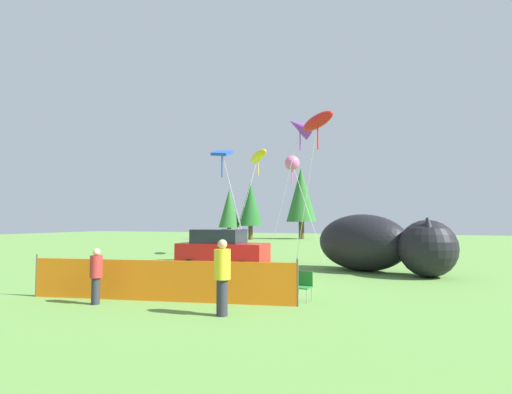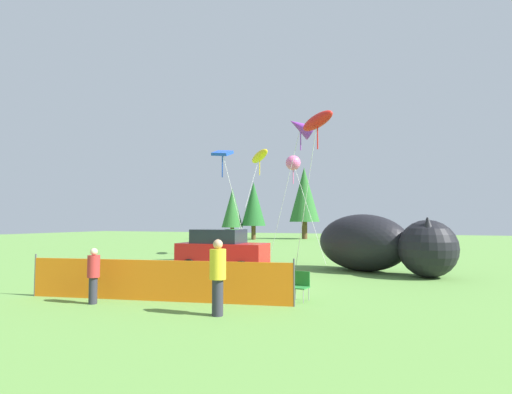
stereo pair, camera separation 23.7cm
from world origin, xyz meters
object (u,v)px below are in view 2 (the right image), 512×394
object	(u,v)px
spectator_in_yellow_shirt	(218,274)
kite_blue_box	(223,155)
kite_pink_octopus	(293,163)
kite_purple_delta	(300,127)
kite_red_lizard	(317,122)
spectator_in_white_shirt	(93,273)
kite_yellow_hero	(260,157)
inflatable_cat	(379,245)
parked_car	(222,251)
folding_chair	(301,284)

from	to	relation	value
spectator_in_yellow_shirt	kite_blue_box	world-z (taller)	kite_blue_box
kite_pink_octopus	kite_purple_delta	distance (m)	3.02
spectator_in_yellow_shirt	kite_purple_delta	size ratio (longest dim) A/B	0.23
kite_red_lizard	kite_blue_box	world-z (taller)	kite_red_lizard
spectator_in_white_shirt	kite_yellow_hero	world-z (taller)	kite_yellow_hero
kite_purple_delta	kite_yellow_hero	distance (m)	5.66
inflatable_cat	kite_red_lizard	world-z (taller)	kite_red_lizard
parked_car	inflatable_cat	size ratio (longest dim) A/B	0.63
folding_chair	inflatable_cat	distance (m)	7.72
spectator_in_white_shirt	spectator_in_yellow_shirt	world-z (taller)	spectator_in_yellow_shirt
inflatable_cat	kite_blue_box	distance (m)	9.15
folding_chair	spectator_in_white_shirt	size ratio (longest dim) A/B	0.54
parked_car	kite_pink_octopus	distance (m)	8.42
inflatable_cat	spectator_in_white_shirt	world-z (taller)	inflatable_cat
spectator_in_yellow_shirt	parked_car	bearing A→B (deg)	115.66
spectator_in_white_shirt	kite_yellow_hero	xyz separation A→B (m)	(-1.04, 16.02, 5.86)
folding_chair	spectator_in_white_shirt	bearing A→B (deg)	-56.45
inflatable_cat	kite_red_lizard	distance (m)	6.35
parked_car	spectator_in_white_shirt	size ratio (longest dim) A/B	2.62
spectator_in_white_shirt	kite_pink_octopus	distance (m)	15.30
kite_purple_delta	kite_yellow_hero	size ratio (longest dim) A/B	1.13
kite_purple_delta	kite_red_lizard	bearing A→B (deg)	-62.89
spectator_in_white_shirt	parked_car	bearing A→B (deg)	87.77
spectator_in_white_shirt	spectator_in_yellow_shirt	xyz separation A→B (m)	(3.96, 0.04, 0.17)
folding_chair	spectator_in_white_shirt	xyz separation A→B (m)	(-5.40, -2.65, 0.38)
folding_chair	inflatable_cat	xyz separation A→B (m)	(1.67, 7.50, 0.75)
spectator_in_white_shirt	kite_blue_box	xyz separation A→B (m)	(-0.80, 9.93, 5.01)
inflatable_cat	kite_red_lizard	xyz separation A→B (m)	(-2.49, -1.38, 5.67)
parked_car	kite_pink_octopus	xyz separation A→B (m)	(1.52, 6.67, 4.92)
parked_car	kite_red_lizard	bearing A→B (deg)	11.41
inflatable_cat	kite_yellow_hero	size ratio (longest dim) A/B	0.91
kite_red_lizard	kite_purple_delta	size ratio (longest dim) A/B	0.90
spectator_in_yellow_shirt	kite_pink_octopus	xyz separation A→B (m)	(-2.15, 14.30, 4.86)
kite_blue_box	kite_purple_delta	distance (m)	4.57
parked_car	spectator_in_yellow_shirt	distance (m)	8.47
parked_car	kite_red_lizard	world-z (taller)	kite_red_lizard
folding_chair	kite_pink_octopus	size ratio (longest dim) A/B	0.13
parked_car	spectator_in_yellow_shirt	size ratio (longest dim) A/B	2.18
spectator_in_yellow_shirt	kite_yellow_hero	world-z (taller)	kite_yellow_hero
inflatable_cat	spectator_in_yellow_shirt	distance (m)	10.58
kite_blue_box	kite_red_lizard	bearing A→B (deg)	-12.22
inflatable_cat	kite_red_lizard	size ratio (longest dim) A/B	0.89
spectator_in_yellow_shirt	kite_blue_box	size ratio (longest dim) A/B	0.31
spectator_in_white_shirt	kite_red_lizard	world-z (taller)	kite_red_lizard
parked_car	kite_pink_octopus	bearing A→B (deg)	74.17
parked_car	kite_blue_box	xyz separation A→B (m)	(-1.10, 2.27, 4.90)
spectator_in_white_shirt	kite_pink_octopus	bearing A→B (deg)	82.78
kite_red_lizard	spectator_in_white_shirt	bearing A→B (deg)	-117.60
kite_pink_octopus	spectator_in_yellow_shirt	bearing A→B (deg)	-81.46
parked_car	spectator_in_white_shirt	distance (m)	7.67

